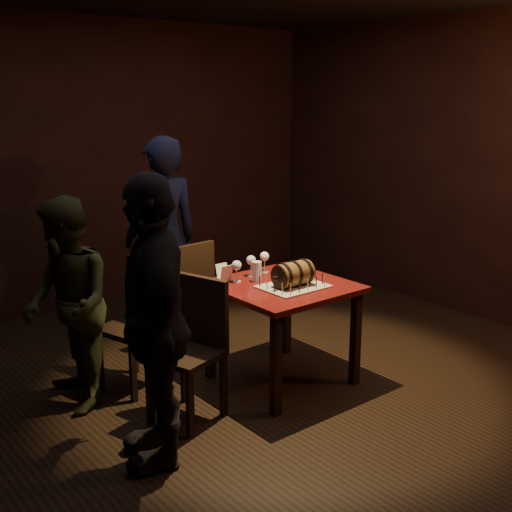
{
  "coord_description": "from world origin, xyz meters",
  "views": [
    {
      "loc": [
        -2.81,
        -3.42,
        2.08
      ],
      "look_at": [
        -0.02,
        0.05,
        0.95
      ],
      "focal_mm": 45.0,
      "sensor_mm": 36.0,
      "label": 1
    }
  ],
  "objects_px": {
    "wine_glass_mid": "(251,261)",
    "pint_of_ale": "(257,272)",
    "wine_glass_left": "(237,266)",
    "person_left_front": "(154,322)",
    "barrel_cake": "(293,274)",
    "wine_glass_right": "(265,257)",
    "pub_table": "(282,299)",
    "chair_left_front": "(194,340)",
    "chair_back": "(187,291)",
    "person_left_rear": "(67,305)",
    "chair_left_rear": "(140,316)",
    "person_back": "(163,239)"
  },
  "relations": [
    {
      "from": "pint_of_ale",
      "to": "wine_glass_right",
      "type": "bearing_deg",
      "value": 37.91
    },
    {
      "from": "chair_left_front",
      "to": "person_left_front",
      "type": "bearing_deg",
      "value": -146.2
    },
    {
      "from": "pub_table",
      "to": "chair_left_front",
      "type": "distance_m",
      "value": 0.8
    },
    {
      "from": "wine_glass_mid",
      "to": "pint_of_ale",
      "type": "distance_m",
      "value": 0.15
    },
    {
      "from": "wine_glass_left",
      "to": "chair_left_rear",
      "type": "relative_size",
      "value": 0.17
    },
    {
      "from": "pub_table",
      "to": "chair_left_front",
      "type": "height_order",
      "value": "chair_left_front"
    },
    {
      "from": "barrel_cake",
      "to": "wine_glass_right",
      "type": "bearing_deg",
      "value": 77.57
    },
    {
      "from": "wine_glass_mid",
      "to": "chair_back",
      "type": "xyz_separation_m",
      "value": [
        -0.19,
        0.61,
        -0.34
      ]
    },
    {
      "from": "chair_left_rear",
      "to": "person_back",
      "type": "distance_m",
      "value": 1.03
    },
    {
      "from": "wine_glass_right",
      "to": "pint_of_ale",
      "type": "bearing_deg",
      "value": -142.09
    },
    {
      "from": "wine_glass_mid",
      "to": "chair_back",
      "type": "relative_size",
      "value": 0.17
    },
    {
      "from": "pint_of_ale",
      "to": "chair_left_rear",
      "type": "distance_m",
      "value": 0.9
    },
    {
      "from": "barrel_cake",
      "to": "person_left_front",
      "type": "distance_m",
      "value": 1.27
    },
    {
      "from": "person_back",
      "to": "wine_glass_mid",
      "type": "bearing_deg",
      "value": 107.93
    },
    {
      "from": "pint_of_ale",
      "to": "person_back",
      "type": "distance_m",
      "value": 1.18
    },
    {
      "from": "person_left_rear",
      "to": "wine_glass_right",
      "type": "bearing_deg",
      "value": 88.67
    },
    {
      "from": "wine_glass_left",
      "to": "chair_left_rear",
      "type": "distance_m",
      "value": 0.79
    },
    {
      "from": "chair_left_front",
      "to": "pub_table",
      "type": "bearing_deg",
      "value": 2.14
    },
    {
      "from": "wine_glass_mid",
      "to": "chair_left_rear",
      "type": "height_order",
      "value": "chair_left_rear"
    },
    {
      "from": "pint_of_ale",
      "to": "chair_back",
      "type": "xyz_separation_m",
      "value": [
        -0.13,
        0.75,
        -0.3
      ]
    },
    {
      "from": "pub_table",
      "to": "wine_glass_left",
      "type": "xyz_separation_m",
      "value": [
        -0.22,
        0.25,
        0.23
      ]
    },
    {
      "from": "person_left_front",
      "to": "barrel_cake",
      "type": "bearing_deg",
      "value": 123.9
    },
    {
      "from": "barrel_cake",
      "to": "chair_left_rear",
      "type": "bearing_deg",
      "value": 139.03
    },
    {
      "from": "wine_glass_left",
      "to": "wine_glass_right",
      "type": "xyz_separation_m",
      "value": [
        0.32,
        0.08,
        0.0
      ]
    },
    {
      "from": "wine_glass_right",
      "to": "chair_left_front",
      "type": "height_order",
      "value": "chair_left_front"
    },
    {
      "from": "chair_left_rear",
      "to": "person_left_front",
      "type": "xyz_separation_m",
      "value": [
        -0.42,
        -0.95,
        0.32
      ]
    },
    {
      "from": "person_left_front",
      "to": "wine_glass_right",
      "type": "bearing_deg",
      "value": 139.78
    },
    {
      "from": "pub_table",
      "to": "pint_of_ale",
      "type": "xyz_separation_m",
      "value": [
        -0.1,
        0.16,
        0.18
      ]
    },
    {
      "from": "chair_left_rear",
      "to": "wine_glass_left",
      "type": "bearing_deg",
      "value": -31.18
    },
    {
      "from": "person_left_rear",
      "to": "person_back",
      "type": "bearing_deg",
      "value": 131.37
    },
    {
      "from": "chair_left_rear",
      "to": "person_back",
      "type": "relative_size",
      "value": 0.53
    },
    {
      "from": "pint_of_ale",
      "to": "person_left_front",
      "type": "distance_m",
      "value": 1.25
    },
    {
      "from": "wine_glass_left",
      "to": "person_left_rear",
      "type": "bearing_deg",
      "value": 163.07
    },
    {
      "from": "wine_glass_right",
      "to": "chair_left_rear",
      "type": "distance_m",
      "value": 1.03
    },
    {
      "from": "wine_glass_mid",
      "to": "person_left_front",
      "type": "height_order",
      "value": "person_left_front"
    },
    {
      "from": "pub_table",
      "to": "pint_of_ale",
      "type": "bearing_deg",
      "value": 122.14
    },
    {
      "from": "pint_of_ale",
      "to": "person_left_front",
      "type": "xyz_separation_m",
      "value": [
        -1.14,
        -0.5,
        0.02
      ]
    },
    {
      "from": "barrel_cake",
      "to": "chair_left_rear",
      "type": "height_order",
      "value": "barrel_cake"
    },
    {
      "from": "barrel_cake",
      "to": "wine_glass_right",
      "type": "height_order",
      "value": "barrel_cake"
    },
    {
      "from": "chair_back",
      "to": "person_left_front",
      "type": "bearing_deg",
      "value": -128.97
    },
    {
      "from": "pub_table",
      "to": "pint_of_ale",
      "type": "height_order",
      "value": "pint_of_ale"
    },
    {
      "from": "barrel_cake",
      "to": "pub_table",
      "type": "bearing_deg",
      "value": 92.75
    },
    {
      "from": "wine_glass_left",
      "to": "person_left_rear",
      "type": "xyz_separation_m",
      "value": [
        -1.14,
        0.35,
        -0.15
      ]
    },
    {
      "from": "barrel_cake",
      "to": "wine_glass_mid",
      "type": "relative_size",
      "value": 2.04
    },
    {
      "from": "wine_glass_left",
      "to": "person_left_front",
      "type": "height_order",
      "value": "person_left_front"
    },
    {
      "from": "pub_table",
      "to": "barrel_cake",
      "type": "xyz_separation_m",
      "value": [
        0.01,
        -0.11,
        0.21
      ]
    },
    {
      "from": "chair_back",
      "to": "barrel_cake",
      "type": "bearing_deg",
      "value": -76.65
    },
    {
      "from": "pub_table",
      "to": "wine_glass_mid",
      "type": "distance_m",
      "value": 0.38
    },
    {
      "from": "wine_glass_left",
      "to": "chair_back",
      "type": "height_order",
      "value": "chair_back"
    },
    {
      "from": "wine_glass_mid",
      "to": "person_back",
      "type": "relative_size",
      "value": 0.09
    }
  ]
}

